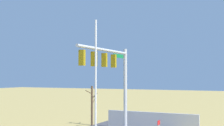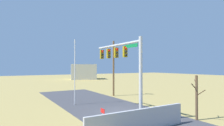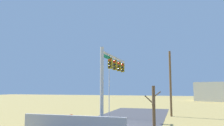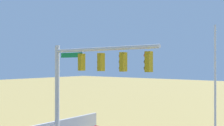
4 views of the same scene
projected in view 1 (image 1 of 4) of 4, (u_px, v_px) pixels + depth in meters
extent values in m
cube|color=#A8A8AD|center=(151.00, 121.00, 25.11)|extent=(0.20, 7.74, 1.50)
cylinder|color=#B2B5BA|center=(125.00, 91.00, 24.32)|extent=(0.28, 0.28, 6.61)
cylinder|color=#B2B5BA|center=(105.00, 50.00, 21.26)|extent=(7.11, 0.25, 0.20)
cube|color=#0F7238|center=(118.00, 56.00, 23.29)|extent=(1.80, 0.04, 0.28)
cube|color=#937A0F|center=(114.00, 61.00, 22.51)|extent=(0.24, 0.36, 0.96)
sphere|color=red|center=(114.00, 57.00, 22.66)|extent=(0.22, 0.22, 0.22)
sphere|color=black|center=(114.00, 61.00, 22.64)|extent=(0.22, 0.22, 0.22)
sphere|color=black|center=(114.00, 65.00, 22.63)|extent=(0.22, 0.22, 0.22)
cube|color=#937A0F|center=(104.00, 60.00, 21.19)|extent=(0.24, 0.36, 0.96)
sphere|color=red|center=(105.00, 56.00, 21.34)|extent=(0.22, 0.22, 0.22)
sphere|color=black|center=(105.00, 60.00, 21.33)|extent=(0.22, 0.22, 0.22)
sphere|color=black|center=(105.00, 64.00, 21.31)|extent=(0.22, 0.22, 0.22)
cube|color=#937A0F|center=(94.00, 59.00, 19.87)|extent=(0.24, 0.36, 0.96)
sphere|color=red|center=(95.00, 54.00, 20.02)|extent=(0.22, 0.22, 0.22)
sphere|color=black|center=(95.00, 59.00, 20.01)|extent=(0.22, 0.22, 0.22)
sphere|color=black|center=(95.00, 64.00, 19.99)|extent=(0.22, 0.22, 0.22)
cube|color=#937A0F|center=(82.00, 58.00, 18.56)|extent=(0.24, 0.36, 0.96)
sphere|color=red|center=(83.00, 53.00, 18.70)|extent=(0.22, 0.22, 0.22)
sphere|color=black|center=(83.00, 58.00, 18.69)|extent=(0.22, 0.22, 0.22)
sphere|color=black|center=(83.00, 63.00, 18.68)|extent=(0.22, 0.22, 0.22)
cylinder|color=silver|center=(96.00, 92.00, 15.44)|extent=(0.10, 0.10, 7.31)
cylinder|color=brown|center=(92.00, 106.00, 27.76)|extent=(0.20, 0.20, 3.56)
cylinder|color=brown|center=(94.00, 101.00, 28.11)|extent=(0.78, 0.07, 0.57)
cylinder|color=brown|center=(89.00, 92.00, 27.69)|extent=(0.54, 0.47, 0.39)
cylinder|color=brown|center=(95.00, 96.00, 27.66)|extent=(0.12, 0.61, 0.55)
cube|color=red|center=(159.00, 123.00, 22.31)|extent=(0.56, 0.02, 0.32)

